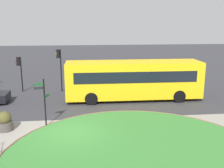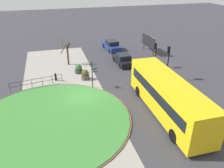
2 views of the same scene
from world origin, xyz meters
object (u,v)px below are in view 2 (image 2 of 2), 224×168
bollard_foreground (56,77)px  car_near_lane (123,59)px  planter_near_signpost (85,75)px  bus_yellow (167,96)px  traffic_light_near (155,50)px  traffic_light_far (168,56)px  signpost_directional (92,73)px  car_far_lane (112,45)px  street_tree_bare (67,52)px  billboard_left (149,42)px  planter_kerbside (79,69)px

bollard_foreground → car_near_lane: size_ratio=0.22×
planter_near_signpost → bus_yellow: bearing=32.6°
traffic_light_near → traffic_light_far: bearing=171.0°
signpost_directional → traffic_light_near: size_ratio=0.94×
signpost_directional → traffic_light_far: 8.58m
car_far_lane → street_tree_bare: size_ratio=1.37×
planter_near_signpost → bollard_foreground: bearing=-100.5°
billboard_left → street_tree_bare: (1.74, -12.35, 0.03)m
car_far_lane → traffic_light_far: 12.75m
signpost_directional → planter_kerbside: size_ratio=2.77×
signpost_directional → bollard_foreground: bearing=-128.0°
traffic_light_far → street_tree_bare: traffic_light_far is taller
traffic_light_far → planter_kerbside: (-4.51, -9.37, -2.35)m
street_tree_bare → car_near_lane: bearing=74.9°
planter_near_signpost → billboard_left: bearing=122.5°
car_near_lane → street_tree_bare: bearing=73.9°
planter_kerbside → street_tree_bare: street_tree_bare is taller
traffic_light_near → signpost_directional: bearing=105.8°
planter_kerbside → bollard_foreground: bearing=-63.3°
car_near_lane → traffic_light_far: (5.83, 3.25, 2.19)m
bus_yellow → planter_kerbside: (-10.75, -6.03, -1.22)m
car_near_lane → planter_near_signpost: 6.58m
bollard_foreground → traffic_light_far: (3.10, 12.19, 2.37)m
signpost_directional → bus_yellow: bus_yellow is taller
billboard_left → traffic_light_far: bearing=-14.4°
bollard_foreground → traffic_light_near: size_ratio=0.28×
car_far_lane → planter_kerbside: (7.69, -6.38, -0.19)m
planter_near_signpost → planter_kerbside: (-2.02, -0.45, -0.06)m
planter_near_signpost → street_tree_bare: (-5.24, -1.40, 1.16)m
planter_near_signpost → car_far_lane: bearing=148.6°
traffic_light_far → planter_kerbside: traffic_light_far is taller
traffic_light_far → planter_near_signpost: 9.55m
car_far_lane → planter_kerbside: car_far_lane is taller
billboard_left → planter_kerbside: billboard_left is taller
traffic_light_near → traffic_light_far: (3.61, -0.23, 0.47)m
car_far_lane → street_tree_bare: (4.48, -7.33, 1.03)m
traffic_light_near → billboard_left: (-5.85, 1.81, -0.70)m
car_near_lane → street_tree_bare: street_tree_bare is taller
traffic_light_far → planter_kerbside: bearing=74.6°
car_near_lane → traffic_light_far: size_ratio=1.07×
signpost_directional → traffic_light_far: size_ratio=0.78×
car_near_lane → planter_near_signpost: bearing=119.4°
car_near_lane → planter_near_signpost: (3.33, -5.68, -0.10)m
car_near_lane → planter_near_signpost: size_ratio=3.50×
signpost_directional → traffic_light_near: bearing=111.2°
planter_kerbside → traffic_light_near: bearing=84.6°
billboard_left → traffic_light_near: bearing=-19.5°
car_near_lane → traffic_light_far: 7.02m
signpost_directional → car_near_lane: signpost_directional is taller
bus_yellow → car_near_lane: 12.11m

